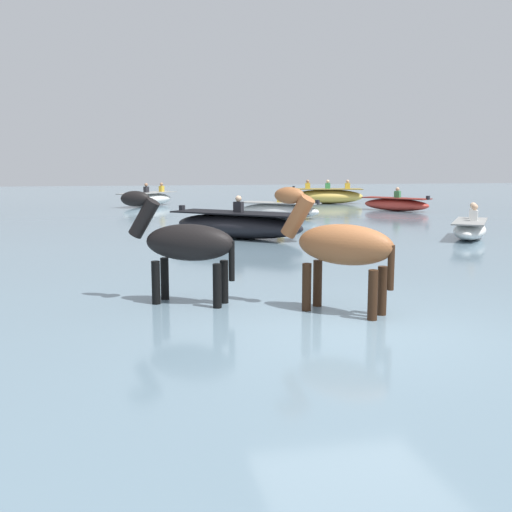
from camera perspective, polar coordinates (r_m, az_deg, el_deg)
name	(u,v)px	position (r m, az deg, el deg)	size (l,w,h in m)	color
ground_plane	(358,351)	(8.12, 9.52, -8.77)	(120.00, 120.00, 0.00)	#666051
water_surface	(229,243)	(17.58, -2.54, 1.19)	(90.00, 90.00, 0.29)	slate
horse_lead_black	(185,245)	(9.30, -6.70, 0.99)	(1.78, 1.13, 2.00)	black
horse_trailing_chestnut	(339,248)	(8.75, 7.83, 0.77)	(1.59, 1.58, 2.07)	brown
boat_distant_west	(279,210)	(24.17, 2.19, 4.31)	(3.29, 2.85, 1.10)	silver
boat_mid_channel	(238,225)	(17.62, -1.70, 2.92)	(3.95, 3.67, 1.23)	black
boat_mid_outer	(470,229)	(18.49, 19.42, 2.39)	(2.20, 2.62, 1.00)	silver
boat_far_inshore	(327,196)	(33.29, 6.71, 5.60)	(4.05, 2.26, 1.29)	gold
boat_near_starboard	(396,204)	(28.71, 13.00, 4.76)	(2.76, 3.16, 1.08)	#BC382D
boat_near_port	(148,199)	(31.56, -10.12, 5.26)	(3.29, 3.77, 1.18)	silver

